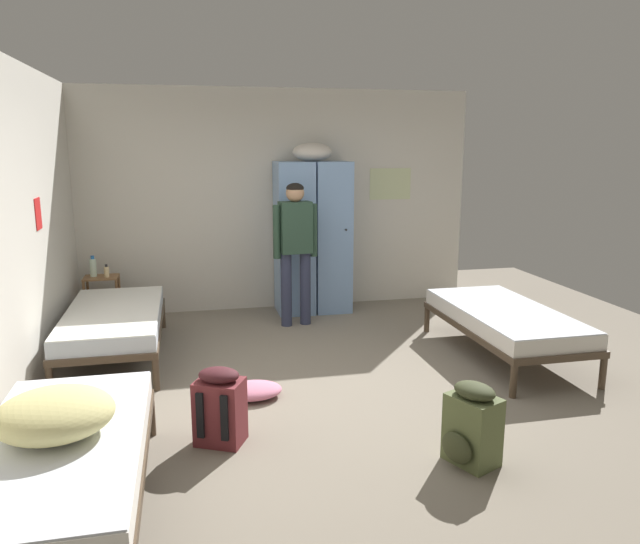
% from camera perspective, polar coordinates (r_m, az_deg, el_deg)
% --- Properties ---
extents(ground_plane, '(8.54, 8.54, 0.00)m').
position_cam_1_polar(ground_plane, '(5.34, 0.64, -10.61)').
color(ground_plane, gray).
extents(room_backdrop, '(4.94, 5.39, 2.72)m').
position_cam_1_polar(room_backdrop, '(6.14, -13.81, 5.18)').
color(room_backdrop, beige).
rests_on(room_backdrop, ground_plane).
extents(locker_bank, '(0.90, 0.55, 2.07)m').
position_cam_1_polar(locker_bank, '(7.42, -0.70, 3.60)').
color(locker_bank, '#7A9ECC').
rests_on(locker_bank, ground_plane).
extents(shelf_unit, '(0.38, 0.30, 0.57)m').
position_cam_1_polar(shelf_unit, '(7.38, -19.86, -2.10)').
color(shelf_unit, brown).
rests_on(shelf_unit, ground_plane).
extents(bed_left_rear, '(0.90, 1.90, 0.49)m').
position_cam_1_polar(bed_left_rear, '(6.19, -18.91, -4.33)').
color(bed_left_rear, '#473828').
rests_on(bed_left_rear, ground_plane).
extents(bed_left_front, '(0.90, 1.90, 0.49)m').
position_cam_1_polar(bed_left_front, '(3.73, -23.29, -15.70)').
color(bed_left_front, '#473828').
rests_on(bed_left_front, ground_plane).
extents(bed_right, '(0.90, 1.90, 0.49)m').
position_cam_1_polar(bed_right, '(6.16, 17.06, -4.29)').
color(bed_right, '#473828').
rests_on(bed_right, ground_plane).
extents(bedding_heap, '(0.63, 0.61, 0.25)m').
position_cam_1_polar(bedding_heap, '(3.67, -23.77, -12.17)').
color(bedding_heap, '#D1C67F').
rests_on(bedding_heap, bed_left_front).
extents(person_traveler, '(0.51, 0.24, 1.63)m').
position_cam_1_polar(person_traveler, '(6.82, -2.34, 2.97)').
color(person_traveler, '#2D334C').
rests_on(person_traveler, ground_plane).
extents(water_bottle, '(0.07, 0.07, 0.24)m').
position_cam_1_polar(water_bottle, '(7.34, -20.65, 0.43)').
color(water_bottle, silver).
rests_on(water_bottle, shelf_unit).
extents(lotion_bottle, '(0.06, 0.06, 0.15)m').
position_cam_1_polar(lotion_bottle, '(7.27, -19.51, 0.05)').
color(lotion_bottle, beige).
rests_on(lotion_bottle, shelf_unit).
extents(backpack_maroon, '(0.39, 0.41, 0.55)m').
position_cam_1_polar(backpack_maroon, '(4.36, -9.38, -12.48)').
color(backpack_maroon, maroon).
rests_on(backpack_maroon, ground_plane).
extents(backpack_olive, '(0.40, 0.39, 0.55)m').
position_cam_1_polar(backpack_olive, '(4.16, 14.14, -13.91)').
color(backpack_olive, '#566038').
rests_on(backpack_olive, ground_plane).
extents(clothes_pile_pink, '(0.48, 0.36, 0.12)m').
position_cam_1_polar(clothes_pile_pink, '(5.11, -6.37, -11.07)').
color(clothes_pile_pink, pink).
rests_on(clothes_pile_pink, ground_plane).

